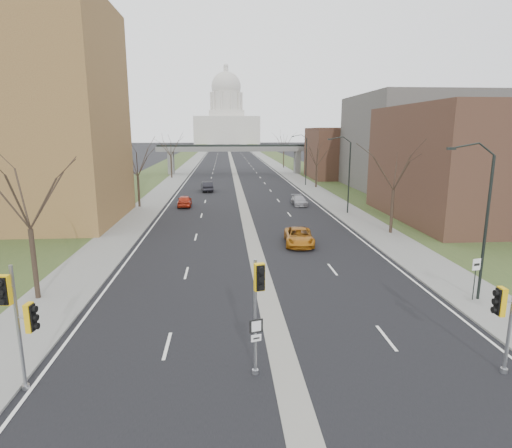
{
  "coord_description": "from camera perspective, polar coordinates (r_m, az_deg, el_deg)",
  "views": [
    {
      "loc": [
        -2.34,
        -15.65,
        9.36
      ],
      "look_at": [
        -0.36,
        11.08,
        3.52
      ],
      "focal_mm": 30.0,
      "sensor_mm": 36.0,
      "label": 1
    }
  ],
  "objects": [
    {
      "name": "sidewalk_right",
      "position": [
        166.53,
        0.73,
        9.08
      ],
      "size": [
        4.0,
        600.0,
        0.12
      ],
      "primitive_type": "cube",
      "color": "gray",
      "rests_on": "ground"
    },
    {
      "name": "road_surface",
      "position": [
        165.93,
        -3.46,
        9.03
      ],
      "size": [
        20.0,
        600.0,
        0.01
      ],
      "primitive_type": "cube",
      "color": "black",
      "rests_on": "ground"
    },
    {
      "name": "signal_pole_left",
      "position": [
        17.43,
        -29.16,
        -10.21
      ],
      "size": [
        0.94,
        0.83,
        4.81
      ],
      "rotation": [
        0.0,
        0.0,
        -0.12
      ],
      "color": "gray",
      "rests_on": "ground"
    },
    {
      "name": "sidewalk_left",
      "position": [
        166.2,
        -7.65,
        8.97
      ],
      "size": [
        4.0,
        600.0,
        0.12
      ],
      "primitive_type": "cube",
      "color": "gray",
      "rests_on": "ground"
    },
    {
      "name": "tree_left_c",
      "position": [
        88.33,
        -11.35,
        10.55
      ],
      "size": [
        7.65,
        7.65,
        9.99
      ],
      "color": "#382B21",
      "rests_on": "sidewalk_left"
    },
    {
      "name": "pedestrian_bridge",
      "position": [
        95.79,
        -2.86,
        9.57
      ],
      "size": [
        34.0,
        3.0,
        6.45
      ],
      "color": "slate",
      "rests_on": "ground"
    },
    {
      "name": "tree_right_b",
      "position": [
        72.39,
        8.12,
        9.36
      ],
      "size": [
        6.3,
        6.3,
        8.22
      ],
      "color": "#382B21",
      "rests_on": "sidewalk_right"
    },
    {
      "name": "tree_left_a",
      "position": [
        26.09,
        -28.43,
        4.81
      ],
      "size": [
        7.2,
        7.2,
        9.4
      ],
      "color": "#382B21",
      "rests_on": "sidewalk_left"
    },
    {
      "name": "grass_verge_left",
      "position": [
        166.65,
        -9.73,
        8.91
      ],
      "size": [
        8.0,
        600.0,
        0.1
      ],
      "primitive_type": "cube",
      "color": "#283B1B",
      "rests_on": "ground"
    },
    {
      "name": "commercial_block_near",
      "position": [
        51.1,
        27.05,
        7.19
      ],
      "size": [
        16.0,
        20.0,
        12.0
      ],
      "primitive_type": "cube",
      "color": "#492D22",
      "rests_on": "ground"
    },
    {
      "name": "streetlight_far",
      "position": [
        74.89,
        6.13,
        10.37
      ],
      "size": [
        2.61,
        0.2,
        8.7
      ],
      "color": "black",
      "rests_on": "sidewalk_right"
    },
    {
      "name": "car_right_near",
      "position": [
        36.08,
        5.75,
        -1.68
      ],
      "size": [
        2.73,
        5.17,
        1.39
      ],
      "primitive_type": "imported",
      "rotation": [
        0.0,
        0.0,
        -0.09
      ],
      "color": "#A66011",
      "rests_on": "ground"
    },
    {
      "name": "car_left_far",
      "position": [
        68.53,
        -6.56,
        5.0
      ],
      "size": [
        2.21,
        4.81,
        1.53
      ],
      "primitive_type": "imported",
      "rotation": [
        0.0,
        0.0,
        3.27
      ],
      "color": "black",
      "rests_on": "ground"
    },
    {
      "name": "commercial_block_far",
      "position": [
        89.15,
        11.78,
        9.23
      ],
      "size": [
        14.0,
        14.0,
        10.0
      ],
      "primitive_type": "cube",
      "color": "#492D22",
      "rests_on": "ground"
    },
    {
      "name": "ground",
      "position": [
        18.39,
        3.88,
        -18.35
      ],
      "size": [
        700.0,
        700.0,
        0.0
      ],
      "primitive_type": "plane",
      "color": "black",
      "rests_on": "ground"
    },
    {
      "name": "tree_left_b",
      "position": [
        54.79,
        -15.62,
        8.56
      ],
      "size": [
        6.75,
        6.75,
        8.81
      ],
      "color": "#382B21",
      "rests_on": "sidewalk_left"
    },
    {
      "name": "capitol",
      "position": [
        335.79,
        -3.94,
        13.83
      ],
      "size": [
        48.0,
        42.0,
        55.75
      ],
      "color": "beige",
      "rests_on": "ground"
    },
    {
      "name": "car_left_near",
      "position": [
        54.9,
        -9.5,
        3.07
      ],
      "size": [
        1.88,
        4.33,
        1.46
      ],
      "primitive_type": "imported",
      "rotation": [
        0.0,
        0.0,
        3.18
      ],
      "color": "#AE2913",
      "rests_on": "ground"
    },
    {
      "name": "streetlight_mid",
      "position": [
        49.54,
        11.54,
        9.26
      ],
      "size": [
        2.61,
        0.2,
        8.7
      ],
      "color": "black",
      "rests_on": "sidewalk_right"
    },
    {
      "name": "streetlight_near",
      "position": [
        25.54,
        27.39,
        5.51
      ],
      "size": [
        2.61,
        0.2,
        8.7
      ],
      "color": "black",
      "rests_on": "sidewalk_right"
    },
    {
      "name": "speed_limit_sign",
      "position": [
        26.68,
        27.22,
        -5.67
      ],
      "size": [
        0.51,
        0.14,
        2.39
      ],
      "rotation": [
        0.0,
        0.0,
        0.21
      ],
      "color": "black",
      "rests_on": "sidewalk_right"
    },
    {
      "name": "commercial_block_mid",
      "position": [
        74.17,
        20.25,
        10.1
      ],
      "size": [
        18.0,
        22.0,
        15.0
      ],
      "primitive_type": "cube",
      "color": "#5B5853",
      "rests_on": "ground"
    },
    {
      "name": "car_right_mid",
      "position": [
        55.41,
        5.77,
        3.13
      ],
      "size": [
        1.75,
        4.21,
        1.22
      ],
      "primitive_type": "imported",
      "rotation": [
        0.0,
        0.0,
        0.01
      ],
      "color": "gray",
      "rests_on": "ground"
    },
    {
      "name": "signal_pole_median",
      "position": [
        16.14,
        0.22,
        -9.84
      ],
      "size": [
        0.62,
        0.79,
        4.71
      ],
      "rotation": [
        0.0,
        0.0,
        0.27
      ],
      "color": "gray",
      "rests_on": "ground"
    },
    {
      "name": "median_strip",
      "position": [
        165.93,
        -3.46,
        9.03
      ],
      "size": [
        1.2,
        600.0,
        0.02
      ],
      "primitive_type": "cube",
      "color": "gray",
      "rests_on": "ground"
    },
    {
      "name": "tree_right_a",
      "position": [
        40.75,
        18.07,
        7.85
      ],
      "size": [
        7.2,
        7.2,
        9.4
      ],
      "color": "#382B21",
      "rests_on": "sidewalk_right"
    },
    {
      "name": "grass_verge_right",
      "position": [
        167.16,
        2.8,
        9.08
      ],
      "size": [
        8.0,
        600.0,
        0.1
      ],
      "primitive_type": "cube",
      "color": "#283B1B",
      "rests_on": "ground"
    },
    {
      "name": "tree_right_c",
      "position": [
        111.74,
        3.73,
        11.07
      ],
      "size": [
        7.65,
        7.65,
        9.99
      ],
      "color": "#382B21",
      "rests_on": "sidewalk_right"
    }
  ]
}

